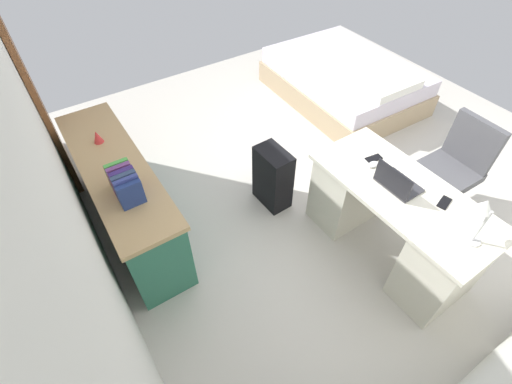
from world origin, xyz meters
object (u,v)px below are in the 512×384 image
object	(u,v)px
credenza	(125,197)
figurine_small	(97,137)
bed	(344,81)
computer_mouse	(373,164)
desk	(392,221)
cell_phone_near_laptop	(444,203)
suitcase_black	(272,177)
office_chair	(449,173)
cell_phone_by_mouse	(374,158)
desk_lamp	(483,211)
laptop	(396,183)

from	to	relation	value
credenza	figurine_small	xyz separation A→B (m)	(0.33, 0.00, 0.43)
bed	computer_mouse	world-z (taller)	computer_mouse
desk	cell_phone_near_laptop	world-z (taller)	cell_phone_near_laptop
desk	suitcase_black	bearing A→B (deg)	25.28
credenza	computer_mouse	size ratio (longest dim) A/B	18.00
office_chair	cell_phone_by_mouse	distance (m)	0.88
desk_lamp	figurine_small	size ratio (longest dim) A/B	3.14
bed	suitcase_black	distance (m)	2.11
suitcase_black	cell_phone_near_laptop	size ratio (longest dim) A/B	4.51
credenza	cell_phone_near_laptop	distance (m)	2.55
desk_lamp	bed	bearing A→B (deg)	-28.22
office_chair	bed	bearing A→B (deg)	-15.79
credenza	laptop	size ratio (longest dim) A/B	5.75
desk_lamp	cell_phone_by_mouse	bearing A→B (deg)	-3.55
credenza	cell_phone_near_laptop	xyz separation A→B (m)	(-1.69, -1.87, 0.37)
bed	desk	bearing A→B (deg)	145.97
figurine_small	cell_phone_near_laptop	bearing A→B (deg)	-137.30
office_chair	bed	size ratio (longest dim) A/B	0.49
computer_mouse	figurine_small	xyz separation A→B (m)	(1.46, 1.73, 0.06)
suitcase_black	cell_phone_by_mouse	world-z (taller)	cell_phone_by_mouse
computer_mouse	figurine_small	bearing A→B (deg)	48.99
suitcase_black	desk_lamp	world-z (taller)	desk_lamp
desk	bed	xyz separation A→B (m)	(2.03, -1.37, -0.14)
bed	computer_mouse	size ratio (longest dim) A/B	19.36
office_chair	cell_phone_by_mouse	world-z (taller)	office_chair
suitcase_black	cell_phone_near_laptop	xyz separation A→B (m)	(-1.25, -0.62, 0.44)
credenza	cell_phone_by_mouse	bearing A→B (deg)	-120.80
cell_phone_by_mouse	desk_lamp	bearing A→B (deg)	-175.59
credenza	desk	bearing A→B (deg)	-130.01
suitcase_black	computer_mouse	size ratio (longest dim) A/B	6.14
bed	laptop	bearing A→B (deg)	144.27
laptop	suitcase_black	bearing A→B (deg)	24.78
suitcase_black	laptop	distance (m)	1.15
credenza	desk_lamp	bearing A→B (deg)	-138.45
cell_phone_near_laptop	laptop	bearing A→B (deg)	14.66
bed	credenza	bearing A→B (deg)	100.52
cell_phone_by_mouse	desk_lamp	distance (m)	0.93
desk	suitcase_black	world-z (taller)	desk
laptop	cell_phone_near_laptop	bearing A→B (deg)	-149.70
laptop	figurine_small	bearing A→B (deg)	44.50
computer_mouse	desk_lamp	size ratio (longest dim) A/B	0.29
credenza	suitcase_black	bearing A→B (deg)	-109.37
laptop	cell_phone_near_laptop	world-z (taller)	laptop
cell_phone_near_laptop	office_chair	bearing A→B (deg)	-80.21
office_chair	desk_lamp	xyz separation A→B (m)	(-0.60, 0.81, 0.58)
office_chair	cell_phone_near_laptop	size ratio (longest dim) A/B	6.91
desk	figurine_small	distance (m)	2.53
office_chair	desk	bearing A→B (deg)	96.06
laptop	desk_lamp	size ratio (longest dim) A/B	0.91
bed	cell_phone_by_mouse	xyz separation A→B (m)	(-1.65, 1.31, 0.50)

